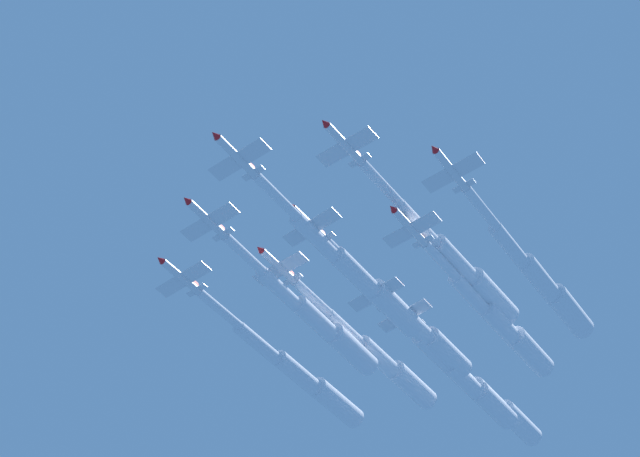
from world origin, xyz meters
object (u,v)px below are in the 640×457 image
(jet_trail_starboard, at_px, (464,379))
(jet_tail_end, at_px, (491,398))
(jet_port_inner, at_px, (457,262))
(jet_port_outer, at_px, (299,374))
(jet_starboard_inner, at_px, (317,320))
(jet_lead, at_px, (357,274))
(jet_starboard_mid, at_px, (541,279))
(jet_starboard_outer, at_px, (501,323))
(jet_port_mid, at_px, (413,323))
(jet_trail_port, at_px, (380,358))

(jet_trail_starboard, bearing_deg, jet_tail_end, -161.98)
(jet_port_inner, bearing_deg, jet_port_outer, -86.82)
(jet_trail_starboard, bearing_deg, jet_starboard_inner, -4.95)
(jet_lead, relative_size, jet_port_outer, 0.97)
(jet_port_inner, bearing_deg, jet_trail_starboard, -136.23)
(jet_starboard_mid, height_order, jet_starboard_outer, jet_starboard_outer)
(jet_port_inner, bearing_deg, jet_starboard_mid, 140.72)
(jet_port_mid, distance_m, jet_starboard_mid, 21.47)
(jet_port_inner, height_order, jet_starboard_outer, jet_port_inner)
(jet_starboard_mid, bearing_deg, jet_lead, -35.26)
(jet_lead, distance_m, jet_trail_starboard, 33.61)
(jet_port_inner, xyz_separation_m, jet_trail_starboard, (-19.25, -18.44, -3.67))
(jet_starboard_outer, bearing_deg, jet_starboard_inner, -34.00)
(jet_tail_end, bearing_deg, jet_port_inner, 37.08)
(jet_port_inner, distance_m, jet_starboard_outer, 15.08)
(jet_trail_starboard, bearing_deg, jet_port_mid, 19.07)
(jet_port_inner, distance_m, jet_port_outer, 34.84)
(jet_port_inner, relative_size, jet_trail_port, 1.05)
(jet_port_inner, xyz_separation_m, jet_starboard_mid, (-9.39, 7.68, -3.07))
(jet_port_mid, relative_size, jet_port_outer, 0.93)
(jet_starboard_outer, height_order, jet_trail_port, jet_trail_port)
(jet_lead, xyz_separation_m, jet_port_mid, (-15.50, -4.85, 0.76))
(jet_starboard_inner, bearing_deg, jet_trail_port, -162.84)
(jet_lead, bearing_deg, jet_starboard_inner, -103.46)
(jet_starboard_mid, relative_size, jet_trail_port, 0.97)
(jet_port_inner, relative_size, jet_port_mid, 1.06)
(jet_port_outer, xyz_separation_m, jet_starboard_outer, (-15.99, 29.62, 1.23))
(jet_port_inner, xyz_separation_m, jet_port_outer, (1.92, -34.62, -3.34))
(jet_lead, bearing_deg, jet_starboard_outer, 173.78)
(jet_port_outer, relative_size, jet_trail_port, 1.06)
(jet_trail_port, relative_size, jet_trail_starboard, 1.03)
(jet_starboard_outer, bearing_deg, jet_port_outer, -61.64)
(jet_starboard_inner, height_order, jet_port_mid, jet_port_mid)
(jet_port_inner, bearing_deg, jet_trail_port, -107.14)
(jet_tail_end, bearing_deg, jet_lead, 18.19)
(jet_starboard_outer, bearing_deg, jet_trail_port, -74.53)
(jet_port_mid, bearing_deg, jet_trail_starboard, -160.93)
(jet_trail_starboard, bearing_deg, jet_lead, 18.24)
(jet_port_mid, xyz_separation_m, jet_tail_end, (-25.46, -8.62, 0.72))
(jet_trail_port, height_order, jet_tail_end, jet_trail_port)
(jet_port_inner, relative_size, jet_starboard_inner, 1.08)
(jet_port_inner, bearing_deg, jet_starboard_inner, -65.46)
(jet_port_inner, height_order, jet_port_outer, jet_port_inner)
(jet_starboard_inner, xyz_separation_m, jet_trail_port, (-17.70, -5.47, 3.25))
(jet_port_inner, relative_size, jet_tail_end, 1.06)
(jet_starboard_inner, distance_m, jet_tail_end, 37.87)
(jet_lead, xyz_separation_m, jet_trail_starboard, (-31.92, -10.52, 0.03))
(jet_port_mid, bearing_deg, jet_starboard_outer, 145.36)
(jet_port_outer, bearing_deg, jet_trail_port, 140.77)
(jet_tail_end, bearing_deg, jet_starboard_inner, 0.67)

